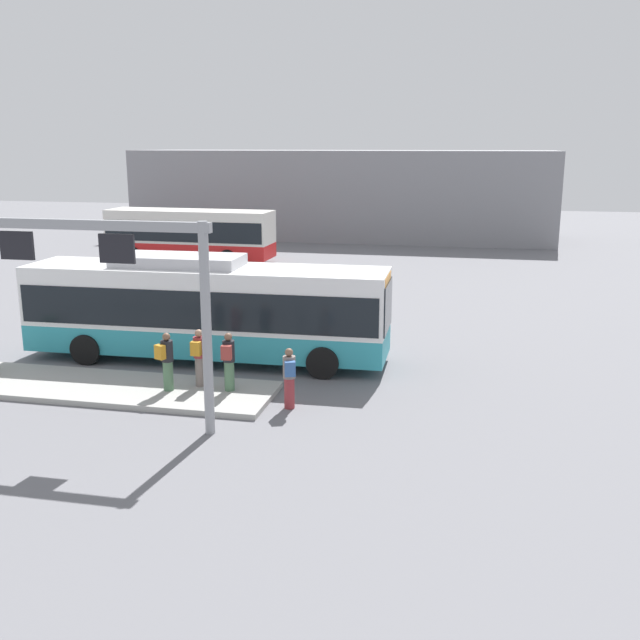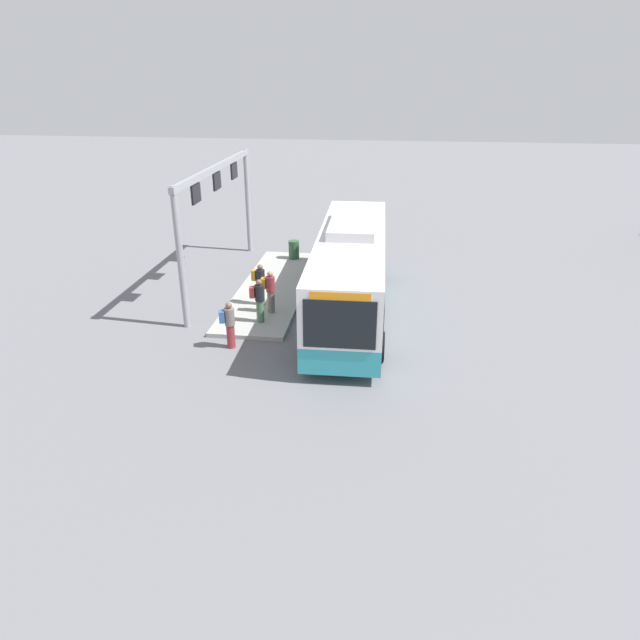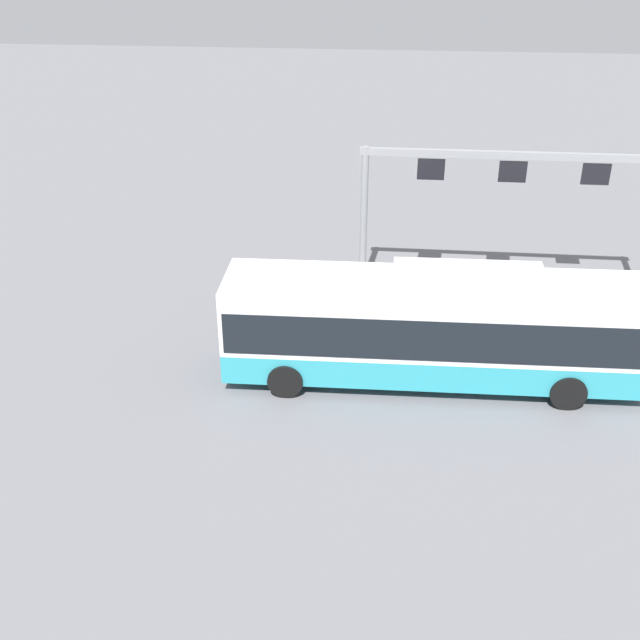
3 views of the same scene
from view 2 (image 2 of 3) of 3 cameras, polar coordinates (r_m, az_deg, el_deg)
name	(u,v)px [view 2 (image 2 of 3)]	position (r m, az deg, el deg)	size (l,w,h in m)	color
ground_plane	(350,311)	(22.27, 3.06, 0.97)	(120.00, 120.00, 0.00)	slate
platform_curb	(273,288)	(24.43, -4.80, 3.27)	(10.00, 2.80, 0.16)	#9E9E99
bus_main	(351,267)	(21.63, 3.17, 5.40)	(11.84, 2.90, 3.46)	teal
person_boarding	(229,324)	(19.17, -9.26, -0.39)	(0.47, 0.59, 1.67)	maroon
person_waiting_near	(259,299)	(20.64, -6.26, 2.10)	(0.37, 0.55, 1.67)	#476B4C
person_waiting_mid	(260,283)	(22.26, -6.13, 3.76)	(0.48, 0.60, 1.67)	#476B4C
person_waiting_far	(270,291)	(21.46, -5.14, 3.01)	(0.34, 0.52, 1.67)	slate
platform_sign_gantry	(218,198)	(24.65, -10.35, 12.16)	(10.11, 0.24, 5.20)	gray
trash_bin	(294,250)	(27.98, -2.68, 7.18)	(0.52, 0.52, 0.90)	#2D5133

